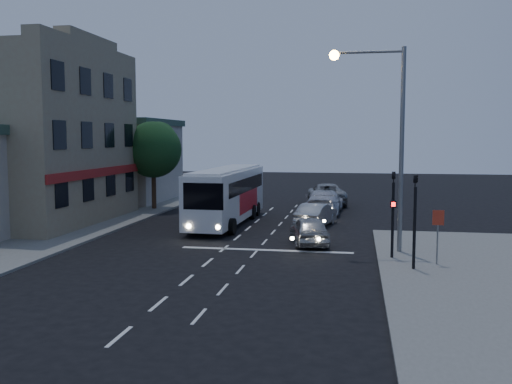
% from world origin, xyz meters
% --- Properties ---
extents(ground, '(120.00, 120.00, 0.00)m').
position_xyz_m(ground, '(0.00, 0.00, 0.00)').
color(ground, black).
extents(sidewalk_far, '(12.00, 50.00, 0.12)m').
position_xyz_m(sidewalk_far, '(-13.00, 8.00, 0.06)').
color(sidewalk_far, slate).
rests_on(sidewalk_far, ground).
extents(road_markings, '(8.00, 30.55, 0.01)m').
position_xyz_m(road_markings, '(1.29, 3.31, 0.00)').
color(road_markings, silver).
rests_on(road_markings, ground).
extents(tour_bus, '(2.61, 10.96, 3.35)m').
position_xyz_m(tour_bus, '(-1.57, 9.50, 1.81)').
color(tour_bus, silver).
rests_on(tour_bus, ground).
extents(car_suv, '(2.45, 4.34, 1.39)m').
position_xyz_m(car_suv, '(3.84, 3.80, 0.70)').
color(car_suv, '#A6A6A6').
rests_on(car_suv, ground).
extents(car_sedan_a, '(2.32, 4.35, 1.36)m').
position_xyz_m(car_sedan_a, '(3.77, 9.46, 0.68)').
color(car_sedan_a, '#B3B3B3').
rests_on(car_sedan_a, ground).
extents(car_sedan_b, '(2.46, 5.64, 1.62)m').
position_xyz_m(car_sedan_b, '(3.93, 15.24, 0.81)').
color(car_sedan_b, silver).
rests_on(car_sedan_b, ground).
extents(car_sedan_c, '(3.43, 6.18, 1.64)m').
position_xyz_m(car_sedan_c, '(3.79, 20.58, 0.82)').
color(car_sedan_c, '#9B9B9B').
rests_on(car_sedan_c, ground).
extents(traffic_signal_main, '(0.25, 0.35, 4.10)m').
position_xyz_m(traffic_signal_main, '(7.60, 0.78, 2.42)').
color(traffic_signal_main, black).
rests_on(traffic_signal_main, sidewalk_near).
extents(traffic_signal_side, '(0.18, 0.15, 4.10)m').
position_xyz_m(traffic_signal_side, '(8.30, -1.20, 2.42)').
color(traffic_signal_side, black).
rests_on(traffic_signal_side, sidewalk_near).
extents(regulatory_sign, '(0.45, 0.12, 2.20)m').
position_xyz_m(regulatory_sign, '(9.30, -0.24, 1.60)').
color(regulatory_sign, slate).
rests_on(regulatory_sign, sidewalk_near).
extents(streetlight, '(3.32, 0.44, 9.00)m').
position_xyz_m(streetlight, '(7.34, 2.20, 5.73)').
color(streetlight, slate).
rests_on(streetlight, sidewalk_near).
extents(main_building, '(10.12, 12.00, 11.00)m').
position_xyz_m(main_building, '(-13.96, 8.00, 5.16)').
color(main_building, gray).
rests_on(main_building, sidewalk_far).
extents(low_building_north, '(9.40, 9.40, 6.50)m').
position_xyz_m(low_building_north, '(-13.50, 20.00, 3.39)').
color(low_building_north, '#A19C93').
rests_on(low_building_north, sidewalk_far).
extents(street_tree, '(4.00, 4.00, 6.20)m').
position_xyz_m(street_tree, '(-8.21, 15.02, 4.50)').
color(street_tree, black).
rests_on(street_tree, sidewalk_far).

